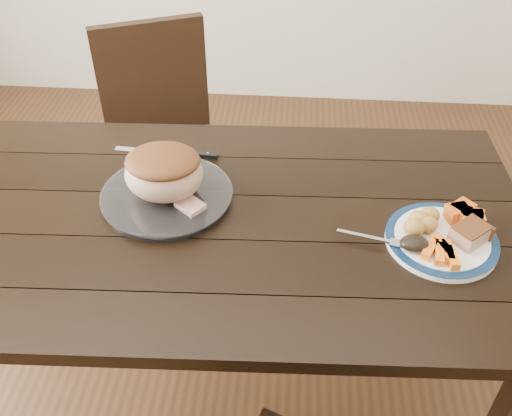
# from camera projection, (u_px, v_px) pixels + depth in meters

# --- Properties ---
(ground) EXTENTS (4.00, 4.00, 0.00)m
(ground) POSITION_uv_depth(u_px,v_px,m) (234.00, 378.00, 1.99)
(ground) COLOR #472B16
(ground) RESTS_ON ground
(dining_table) EXTENTS (1.64, 0.96, 0.75)m
(dining_table) POSITION_uv_depth(u_px,v_px,m) (228.00, 242.00, 1.56)
(dining_table) COLOR black
(dining_table) RESTS_ON ground
(chair_far) EXTENTS (0.56, 0.56, 0.93)m
(chair_far) POSITION_uv_depth(u_px,v_px,m) (163.00, 133.00, 2.23)
(chair_far) COLOR black
(chair_far) RESTS_ON ground
(dinner_plate) EXTENTS (0.28, 0.28, 0.02)m
(dinner_plate) POSITION_uv_depth(u_px,v_px,m) (441.00, 241.00, 1.42)
(dinner_plate) COLOR white
(dinner_plate) RESTS_ON dining_table
(plate_rim) EXTENTS (0.28, 0.28, 0.02)m
(plate_rim) POSITION_uv_depth(u_px,v_px,m) (442.00, 238.00, 1.42)
(plate_rim) COLOR #0C233F
(plate_rim) RESTS_ON dinner_plate
(serving_platter) EXTENTS (0.35, 0.35, 0.02)m
(serving_platter) POSITION_uv_depth(u_px,v_px,m) (167.00, 197.00, 1.55)
(serving_platter) COLOR white
(serving_platter) RESTS_ON dining_table
(pork_slice) EXTENTS (0.11, 0.10, 0.04)m
(pork_slice) POSITION_uv_depth(u_px,v_px,m) (470.00, 234.00, 1.39)
(pork_slice) COLOR tan
(pork_slice) RESTS_ON dinner_plate
(roasted_potatoes) EXTENTS (0.10, 0.10, 0.04)m
(roasted_potatoes) POSITION_uv_depth(u_px,v_px,m) (422.00, 222.00, 1.42)
(roasted_potatoes) COLOR gold
(roasted_potatoes) RESTS_ON dinner_plate
(carrot_batons) EXTENTS (0.09, 0.11, 0.02)m
(carrot_batons) POSITION_uv_depth(u_px,v_px,m) (442.00, 251.00, 1.36)
(carrot_batons) COLOR orange
(carrot_batons) RESTS_ON dinner_plate
(pumpkin_wedges) EXTENTS (0.10, 0.09, 0.04)m
(pumpkin_wedges) POSITION_uv_depth(u_px,v_px,m) (465.00, 215.00, 1.45)
(pumpkin_wedges) COLOR orange
(pumpkin_wedges) RESTS_ON dinner_plate
(dark_mushroom) EXTENTS (0.07, 0.05, 0.03)m
(dark_mushroom) POSITION_uv_depth(u_px,v_px,m) (414.00, 243.00, 1.37)
(dark_mushroom) COLOR black
(dark_mushroom) RESTS_ON dinner_plate
(fork) EXTENTS (0.18, 0.06, 0.00)m
(fork) POSITION_uv_depth(u_px,v_px,m) (378.00, 239.00, 1.41)
(fork) COLOR silver
(fork) RESTS_ON dinner_plate
(roast_joint) EXTENTS (0.21, 0.18, 0.14)m
(roast_joint) POSITION_uv_depth(u_px,v_px,m) (164.00, 174.00, 1.50)
(roast_joint) COLOR tan
(roast_joint) RESTS_ON serving_platter
(cut_slice) EXTENTS (0.09, 0.09, 0.02)m
(cut_slice) POSITION_uv_depth(u_px,v_px,m) (191.00, 206.00, 1.50)
(cut_slice) COLOR tan
(cut_slice) RESTS_ON serving_platter
(carving_knife) EXTENTS (0.32, 0.05, 0.01)m
(carving_knife) POSITION_uv_depth(u_px,v_px,m) (185.00, 153.00, 1.71)
(carving_knife) COLOR silver
(carving_knife) RESTS_ON dining_table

